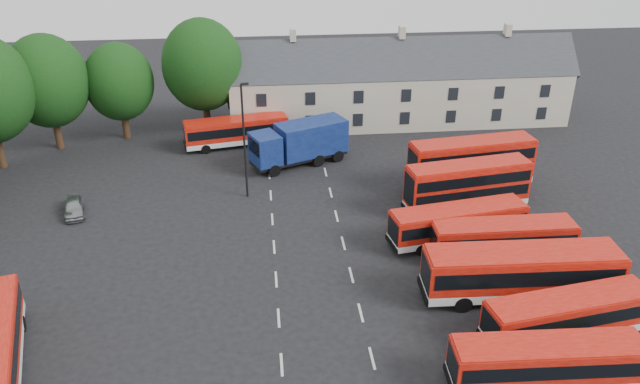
{
  "coord_description": "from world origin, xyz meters",
  "views": [
    {
      "loc": [
        -0.49,
        -31.92,
        23.97
      ],
      "look_at": [
        3.7,
        9.96,
        2.2
      ],
      "focal_mm": 35.0,
      "sensor_mm": 36.0,
      "label": 1
    }
  ],
  "objects": [
    {
      "name": "bus_dd_north",
      "position": [
        16.76,
        13.82,
        2.45
      ],
      "size": [
        10.7,
        3.74,
        4.3
      ],
      "rotation": [
        0.0,
        0.0,
        0.13
      ],
      "color": "silver",
      "rests_on": "ground"
    },
    {
      "name": "terrace_houses",
      "position": [
        14.0,
        30.0,
        3.86
      ],
      "size": [
        35.7,
        7.13,
        10.06
      ],
      "color": "beige",
      "rests_on": "ground"
    },
    {
      "name": "bus_row_b",
      "position": [
        16.33,
        -5.29,
        1.67
      ],
      "size": [
        10.08,
        3.76,
        2.79
      ],
      "rotation": [
        0.0,
        0.0,
        0.16
      ],
      "color": "silver",
      "rests_on": "ground"
    },
    {
      "name": "box_truck",
      "position": [
        2.92,
        20.01,
        2.17
      ],
      "size": [
        9.2,
        5.99,
        3.86
      ],
      "rotation": [
        0.0,
        0.0,
        0.4
      ],
      "color": "black",
      "rests_on": "ground"
    },
    {
      "name": "lamppost",
      "position": [
        -1.89,
        14.01,
        5.16
      ],
      "size": [
        0.67,
        0.36,
        9.67
      ],
      "rotation": [
        0.0,
        0.0,
        0.23
      ],
      "color": "black",
      "rests_on": "ground"
    },
    {
      "name": "treeline",
      "position": [
        -20.74,
        19.36,
        6.68
      ],
      "size": [
        29.92,
        32.59,
        12.01
      ],
      "color": "black",
      "rests_on": "ground"
    },
    {
      "name": "bus_row_e",
      "position": [
        13.16,
        5.42,
        1.68
      ],
      "size": [
        10.14,
        3.83,
        2.8
      ],
      "rotation": [
        0.0,
        0.0,
        0.16
      ],
      "color": "silver",
      "rests_on": "ground"
    },
    {
      "name": "bus_dd_south",
      "position": [
        15.25,
        10.05,
        2.28
      ],
      "size": [
        9.99,
        3.67,
        4.0
      ],
      "rotation": [
        0.0,
        0.0,
        0.15
      ],
      "color": "silver",
      "rests_on": "ground"
    },
    {
      "name": "ground",
      "position": [
        0.0,
        0.0,
        0.0
      ],
      "size": [
        140.0,
        140.0,
        0.0
      ],
      "primitive_type": "plane",
      "color": "black",
      "rests_on": "ground"
    },
    {
      "name": "bus_north",
      "position": [
        -2.95,
        24.83,
        1.68
      ],
      "size": [
        10.14,
        4.14,
        2.8
      ],
      "rotation": [
        0.0,
        0.0,
        0.2
      ],
      "color": "silver",
      "rests_on": "ground"
    },
    {
      "name": "lime_car",
      "position": [
        17.03,
        -8.51,
        0.66
      ],
      "size": [
        4.05,
        1.56,
        1.31
      ],
      "primitive_type": "imported",
      "rotation": [
        0.0,
        0.0,
        1.53
      ],
      "color": "#91C21D",
      "rests_on": "ground"
    },
    {
      "name": "bus_row_a",
      "position": [
        13.52,
        -8.86,
        1.68
      ],
      "size": [
        9.96,
        2.68,
        2.79
      ],
      "rotation": [
        0.0,
        0.0,
        -0.04
      ],
      "color": "silver",
      "rests_on": "ground"
    },
    {
      "name": "lane_markings",
      "position": [
        2.5,
        2.0,
        0.01
      ],
      "size": [
        5.15,
        33.8,
        0.01
      ],
      "color": "beige",
      "rests_on": "ground"
    },
    {
      "name": "bus_row_c",
      "position": [
        15.1,
        -1.39,
        2.05
      ],
      "size": [
        12.15,
        3.21,
        3.41
      ],
      "rotation": [
        0.0,
        0.0,
        -0.04
      ],
      "color": "silver",
      "rests_on": "ground"
    },
    {
      "name": "bus_row_d",
      "position": [
        15.6,
        3.08,
        1.66
      ],
      "size": [
        9.8,
        2.4,
        2.76
      ],
      "rotation": [
        0.0,
        0.0,
        -0.01
      ],
      "color": "silver",
      "rests_on": "ground"
    },
    {
      "name": "silver_car",
      "position": [
        -15.36,
        12.38,
        0.63
      ],
      "size": [
        2.32,
        3.92,
        1.25
      ],
      "primitive_type": "imported",
      "rotation": [
        0.0,
        0.0,
        0.25
      ],
      "color": "#979A9E",
      "rests_on": "ground"
    }
  ]
}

